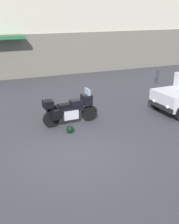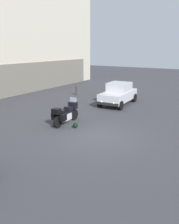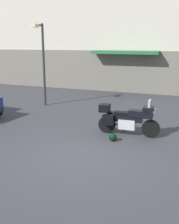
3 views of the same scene
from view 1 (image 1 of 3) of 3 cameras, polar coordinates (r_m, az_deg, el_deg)
ground_plane at (r=9.19m, az=-3.29°, el=-8.48°), size 80.00×80.00×0.00m
motorcycle at (r=11.33m, az=-3.97°, el=0.57°), size 2.26×0.78×1.36m
helmet at (r=10.69m, az=-3.90°, el=-3.42°), size 0.28×0.28×0.28m
bollard_curbside at (r=18.16m, az=13.28°, el=7.05°), size 0.16×0.16×0.91m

